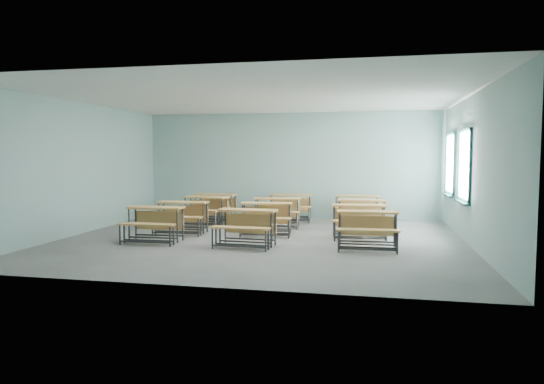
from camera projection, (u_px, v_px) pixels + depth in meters
The scene contains 13 objects.
room at pixel (265, 169), 10.88m from camera, with size 9.04×8.04×3.24m.
desk_unit_r0c0 at pixel (154, 219), 10.70m from camera, with size 1.26×0.86×0.77m.
desk_unit_r0c1 at pixel (246, 222), 10.19m from camera, with size 1.28×0.90×0.77m.
desk_unit_r0c2 at pixel (367, 224), 9.89m from camera, with size 1.26×0.87×0.77m.
desk_unit_r1c0 at pixel (182, 212), 11.90m from camera, with size 1.28×0.90×0.77m.
desk_unit_r1c1 at pixel (266, 213), 11.64m from camera, with size 1.33×0.97×0.77m.
desk_unit_r1c2 at pixel (359, 216), 11.16m from camera, with size 1.31×0.95×0.77m.
desk_unit_r2c0 at pixel (204, 206), 13.34m from camera, with size 1.34×0.99×0.77m.
desk_unit_r2c1 at pixel (277, 208), 12.89m from camera, with size 1.30×0.93×0.77m.
desk_unit_r2c2 at pixel (362, 210), 12.44m from camera, with size 1.26×0.86×0.77m.
desk_unit_r3c0 at pixel (214, 203), 14.29m from camera, with size 1.29×0.92×0.77m.
desk_unit_r3c1 at pixel (290, 203), 14.13m from camera, with size 1.31×0.95×0.77m.
desk_unit_r3c2 at pixel (356, 204), 13.74m from camera, with size 1.30×0.93×0.77m.
Camera 1 is at (2.44, -10.59, 1.92)m, focal length 32.00 mm.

